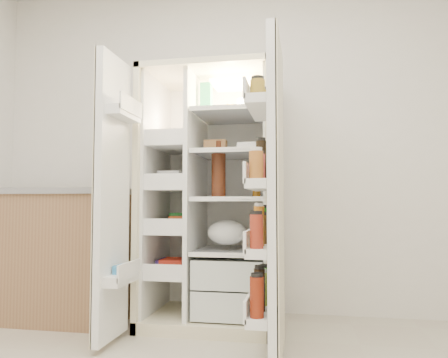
# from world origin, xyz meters

# --- Properties ---
(wall_back) EXTENTS (4.00, 0.02, 2.70)m
(wall_back) POSITION_xyz_m (0.00, 2.00, 1.35)
(wall_back) COLOR white
(wall_back) RESTS_ON floor
(refrigerator) EXTENTS (0.92, 0.70, 1.80)m
(refrigerator) POSITION_xyz_m (-0.07, 1.65, 0.74)
(refrigerator) COLOR beige
(refrigerator) RESTS_ON floor
(freezer_door) EXTENTS (0.15, 0.40, 1.72)m
(freezer_door) POSITION_xyz_m (-0.58, 1.05, 0.89)
(freezer_door) COLOR white
(freezer_door) RESTS_ON floor
(fridge_door) EXTENTS (0.17, 0.58, 1.72)m
(fridge_door) POSITION_xyz_m (0.40, 0.96, 0.87)
(fridge_door) COLOR white
(fridge_door) RESTS_ON floor
(kitchen_counter) EXTENTS (1.32, 0.70, 0.96)m
(kitchen_counter) POSITION_xyz_m (-1.35, 1.57, 0.48)
(kitchen_counter) COLOR olive
(kitchen_counter) RESTS_ON floor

